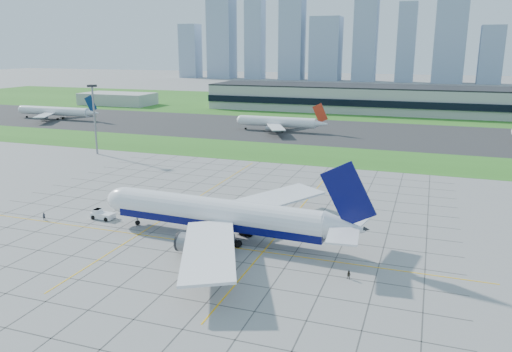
{
  "coord_description": "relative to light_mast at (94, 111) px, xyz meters",
  "views": [
    {
      "loc": [
        46.63,
        -87.82,
        38.64
      ],
      "look_at": [
        6.06,
        27.83,
        7.0
      ],
      "focal_mm": 35.0,
      "sensor_mm": 36.0,
      "label": 1
    }
  ],
  "objects": [
    {
      "name": "ground",
      "position": [
        70.0,
        -65.0,
        -16.18
      ],
      "size": [
        1400.0,
        1400.0,
        0.0
      ],
      "primitive_type": "plane",
      "color": "gray",
      "rests_on": "ground"
    },
    {
      "name": "grass_median",
      "position": [
        70.0,
        25.0,
        -16.16
      ],
      "size": [
        700.0,
        35.0,
        0.04
      ],
      "primitive_type": "cube",
      "color": "#2D671D",
      "rests_on": "ground"
    },
    {
      "name": "asphalt_taxiway",
      "position": [
        70.0,
        80.0,
        -16.15
      ],
      "size": [
        700.0,
        75.0,
        0.04
      ],
      "primitive_type": "cube",
      "color": "#383838",
      "rests_on": "ground"
    },
    {
      "name": "grass_far",
      "position": [
        70.0,
        190.0,
        -16.16
      ],
      "size": [
        700.0,
        145.0,
        0.04
      ],
      "primitive_type": "cube",
      "color": "#2D671D",
      "rests_on": "ground"
    },
    {
      "name": "apron_markings",
      "position": [
        70.43,
        -53.91,
        -16.17
      ],
      "size": [
        120.0,
        130.0,
        0.03
      ],
      "color": "#474744",
      "rests_on": "ground"
    },
    {
      "name": "terminal",
      "position": [
        110.0,
        164.87,
        -8.29
      ],
      "size": [
        260.0,
        43.0,
        15.8
      ],
      "color": "#B7B7B2",
      "rests_on": "ground"
    },
    {
      "name": "service_block",
      "position": [
        -90.0,
        145.0,
        -12.18
      ],
      "size": [
        50.0,
        25.0,
        8.0
      ],
      "primitive_type": "cube",
      "color": "#B7B7B2",
      "rests_on": "ground"
    },
    {
      "name": "light_mast",
      "position": [
        0.0,
        0.0,
        0.0
      ],
      "size": [
        2.5,
        2.5,
        25.6
      ],
      "color": "gray",
      "rests_on": "ground"
    },
    {
      "name": "city_skyline",
      "position": [
        61.29,
        455.0,
        42.91
      ],
      "size": [
        523.0,
        32.4,
        160.0
      ],
      "color": "#8DA0B9",
      "rests_on": "ground"
    },
    {
      "name": "airliner",
      "position": [
        77.25,
        -62.96,
        -11.05
      ],
      "size": [
        59.69,
        60.4,
        18.78
      ],
      "rotation": [
        0.0,
        0.0,
        -0.05
      ],
      "color": "white",
      "rests_on": "ground"
    },
    {
      "name": "pushback_tug",
      "position": [
        46.41,
        -61.02,
        -15.19
      ],
      "size": [
        8.05,
        3.03,
        2.23
      ],
      "rotation": [
        0.0,
        0.0,
        -0.05
      ],
      "color": "white",
      "rests_on": "ground"
    },
    {
      "name": "crew_near",
      "position": [
        34.3,
        -66.11,
        -15.31
      ],
      "size": [
        0.76,
        0.72,
        1.75
      ],
      "primitive_type": "imported",
      "rotation": [
        0.0,
        0.0,
        0.67
      ],
      "color": "black",
      "rests_on": "ground"
    },
    {
      "name": "crew_far",
      "position": [
        105.66,
        -73.38,
        -15.39
      ],
      "size": [
        0.93,
        0.83,
        1.58
      ],
      "primitive_type": "imported",
      "rotation": [
        0.0,
        0.0,
        -0.37
      ],
      "color": "black",
      "rests_on": "ground"
    },
    {
      "name": "distant_jet_0",
      "position": [
        -79.98,
        71.06,
        -11.69
      ],
      "size": [
        50.54,
        42.66,
        14.08
      ],
      "color": "white",
      "rests_on": "ground"
    },
    {
      "name": "distant_jet_1",
      "position": [
        49.02,
        72.57,
        -11.69
      ],
      "size": [
        42.31,
        42.66,
        14.08
      ],
      "color": "white",
      "rests_on": "ground"
    }
  ]
}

